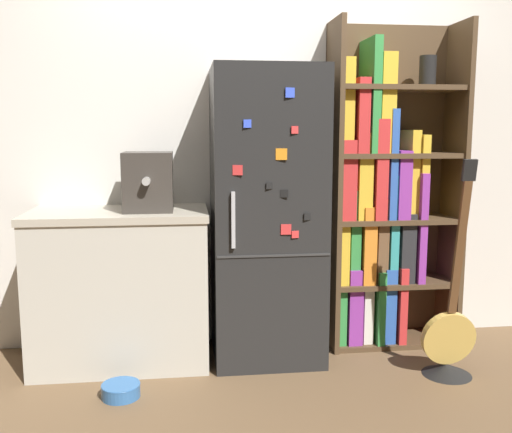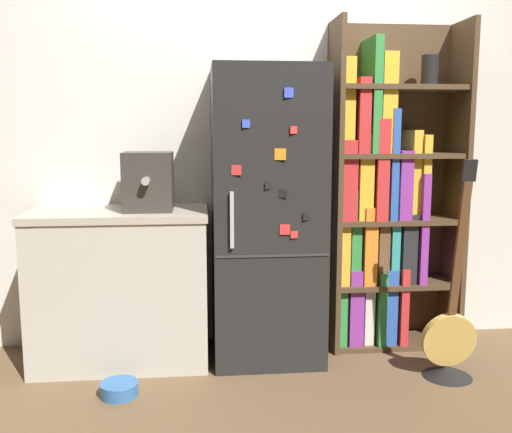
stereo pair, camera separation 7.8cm
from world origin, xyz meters
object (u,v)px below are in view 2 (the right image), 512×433
object	(u,v)px
guitar	(449,346)
pet_bowl	(119,388)
espresso_machine	(149,181)
refrigerator	(267,216)
bookshelf	(382,203)

from	to	relation	value
guitar	pet_bowl	distance (m)	1.77
pet_bowl	espresso_machine	bearing A→B (deg)	73.02
refrigerator	guitar	world-z (taller)	refrigerator
refrigerator	bookshelf	world-z (taller)	bookshelf
bookshelf	pet_bowl	world-z (taller)	bookshelf
refrigerator	guitar	bearing A→B (deg)	-23.73
espresso_machine	guitar	bearing A→B (deg)	-14.11
bookshelf	guitar	bearing A→B (deg)	-68.15
bookshelf	refrigerator	bearing A→B (deg)	-169.65
espresso_machine	guitar	world-z (taller)	espresso_machine
refrigerator	pet_bowl	xyz separation A→B (m)	(-0.81, -0.46, -0.81)
refrigerator	guitar	distance (m)	1.24
refrigerator	pet_bowl	distance (m)	1.23
espresso_machine	refrigerator	bearing A→B (deg)	0.88
refrigerator	bookshelf	distance (m)	0.74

